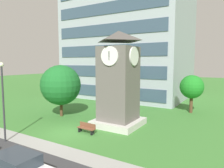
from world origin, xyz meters
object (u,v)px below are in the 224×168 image
at_px(park_bench, 87,128).
at_px(tree_streetside, 192,87).
at_px(tree_near_tower, 61,85).
at_px(clock_tower, 118,85).
at_px(street_lamp, 3,93).

distance_m(park_bench, tree_streetside, 14.49).
xyz_separation_m(park_bench, tree_near_tower, (-6.19, 3.18, 3.17)).
distance_m(clock_tower, tree_streetside, 10.60).
xyz_separation_m(tree_near_tower, tree_streetside, (12.60, 9.52, -0.42)).
distance_m(street_lamp, tree_near_tower, 8.28).
bearing_deg(clock_tower, park_bench, -110.14).
bearing_deg(tree_streetside, tree_near_tower, -142.91).
distance_m(park_bench, tree_near_tower, 7.64).
relative_size(clock_tower, park_bench, 5.06).
xyz_separation_m(clock_tower, tree_streetside, (5.14, 9.23, -0.87)).
bearing_deg(street_lamp, tree_streetside, 58.66).
bearing_deg(street_lamp, park_bench, 48.66).
relative_size(street_lamp, tree_near_tower, 1.05).
relative_size(clock_tower, street_lamp, 1.48).
height_order(street_lamp, tree_streetside, street_lamp).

